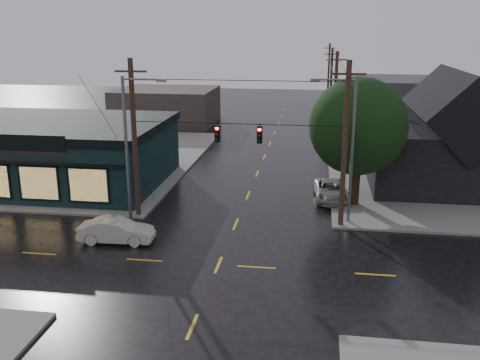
# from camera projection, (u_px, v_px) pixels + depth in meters

# --- Properties ---
(ground_plane) EXTENTS (160.00, 160.00, 0.00)m
(ground_plane) POSITION_uv_depth(u_px,v_px,m) (218.00, 265.00, 27.90)
(ground_plane) COLOR black
(sidewalk_nw) EXTENTS (28.00, 28.00, 0.15)m
(sidewalk_nw) POSITION_uv_depth(u_px,v_px,m) (46.00, 159.00, 49.63)
(sidewalk_nw) COLOR gray
(sidewalk_nw) RESTS_ON ground
(pizza_shop) EXTENTS (16.30, 12.34, 4.90)m
(pizza_shop) POSITION_uv_depth(u_px,v_px,m) (59.00, 152.00, 41.55)
(pizza_shop) COLOR black
(pizza_shop) RESTS_ON ground
(ne_building) EXTENTS (12.60, 11.60, 8.75)m
(ne_building) POSITION_uv_depth(u_px,v_px,m) (451.00, 128.00, 40.75)
(ne_building) COLOR black
(ne_building) RESTS_ON ground
(corner_tree) EXTENTS (6.58, 6.58, 8.71)m
(corner_tree) POSITION_uv_depth(u_px,v_px,m) (358.00, 126.00, 35.56)
(corner_tree) COLOR black
(corner_tree) RESTS_ON ground
(utility_pole_nw) EXTENTS (2.00, 0.32, 10.15)m
(utility_pole_nw) POSITION_uv_depth(u_px,v_px,m) (139.00, 216.00, 34.97)
(utility_pole_nw) COLOR #301B15
(utility_pole_nw) RESTS_ON ground
(utility_pole_ne) EXTENTS (2.00, 0.32, 10.15)m
(utility_pole_ne) POSITION_uv_depth(u_px,v_px,m) (340.00, 227.00, 33.19)
(utility_pole_ne) COLOR #301B15
(utility_pole_ne) RESTS_ON ground
(utility_pole_far_a) EXTENTS (2.00, 0.32, 9.65)m
(utility_pole_far_a) POSITION_uv_depth(u_px,v_px,m) (333.00, 150.00, 53.62)
(utility_pole_far_a) COLOR #301B15
(utility_pole_far_a) RESTS_ON ground
(utility_pole_far_b) EXTENTS (2.00, 0.32, 9.15)m
(utility_pole_far_b) POSITION_uv_depth(u_px,v_px,m) (329.00, 117.00, 72.63)
(utility_pole_far_b) COLOR #301B15
(utility_pole_far_b) RESTS_ON ground
(utility_pole_far_c) EXTENTS (2.00, 0.32, 9.15)m
(utility_pole_far_c) POSITION_uv_depth(u_px,v_px,m) (327.00, 98.00, 91.63)
(utility_pole_far_c) COLOR #301B15
(utility_pole_far_c) RESTS_ON ground
(span_signal_assembly) EXTENTS (13.00, 0.48, 1.23)m
(span_signal_assembly) POSITION_uv_depth(u_px,v_px,m) (238.00, 134.00, 32.47)
(span_signal_assembly) COLOR black
(span_signal_assembly) RESTS_ON ground
(streetlight_nw) EXTENTS (5.40, 0.30, 9.15)m
(streetlight_nw) POSITION_uv_depth(u_px,v_px,m) (131.00, 220.00, 34.35)
(streetlight_nw) COLOR slate
(streetlight_nw) RESTS_ON ground
(streetlight_ne) EXTENTS (5.40, 0.30, 9.15)m
(streetlight_ne) POSITION_uv_depth(u_px,v_px,m) (348.00, 223.00, 33.78)
(streetlight_ne) COLOR slate
(streetlight_ne) RESTS_ON ground
(bg_building_west) EXTENTS (12.00, 10.00, 4.40)m
(bg_building_west) POSITION_uv_depth(u_px,v_px,m) (166.00, 106.00, 67.22)
(bg_building_west) COLOR #3B302A
(bg_building_west) RESTS_ON ground
(bg_building_east) EXTENTS (14.00, 12.00, 5.60)m
(bg_building_east) POSITION_uv_depth(u_px,v_px,m) (407.00, 101.00, 67.69)
(bg_building_east) COLOR #28282D
(bg_building_east) RESTS_ON ground
(sedan_cream) EXTENTS (4.37, 1.75, 1.41)m
(sedan_cream) POSITION_uv_depth(u_px,v_px,m) (116.00, 231.00, 30.64)
(sedan_cream) COLOR beige
(sedan_cream) RESTS_ON ground
(suv_silver) EXTENTS (2.58, 5.00, 1.35)m
(suv_silver) POSITION_uv_depth(u_px,v_px,m) (331.00, 190.00, 38.18)
(suv_silver) COLOR gray
(suv_silver) RESTS_ON ground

